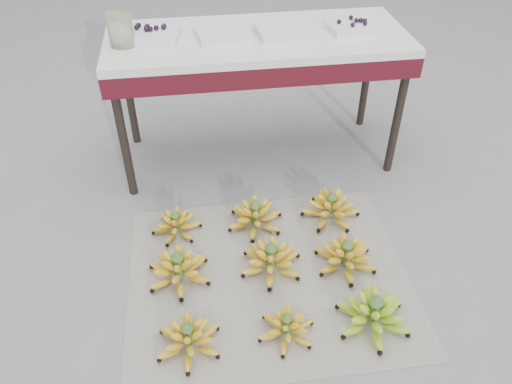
{
  "coord_description": "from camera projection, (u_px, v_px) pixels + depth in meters",
  "views": [
    {
      "loc": [
        -0.39,
        -1.42,
        1.72
      ],
      "look_at": [
        -0.13,
        0.33,
        0.29
      ],
      "focal_mm": 35.0,
      "sensor_mm": 36.0,
      "label": 1
    }
  ],
  "objects": [
    {
      "name": "bunch_mid_right",
      "position": [
        346.0,
        256.0,
        2.27
      ],
      "size": [
        0.36,
        0.36,
        0.17
      ],
      "rotation": [
        0.0,
        0.0,
        0.37
      ],
      "color": "yellow",
      "rests_on": "newspaper_mat"
    },
    {
      "name": "bunch_front_right",
      "position": [
        373.0,
        314.0,
        2.01
      ],
      "size": [
        0.36,
        0.36,
        0.19
      ],
      "rotation": [
        0.0,
        0.0,
        0.22
      ],
      "color": "#74B422",
      "rests_on": "newspaper_mat"
    },
    {
      "name": "bunch_back_left",
      "position": [
        176.0,
        224.0,
        2.44
      ],
      "size": [
        0.27,
        0.27,
        0.15
      ],
      "rotation": [
        0.0,
        0.0,
        -0.12
      ],
      "color": "yellow",
      "rests_on": "newspaper_mat"
    },
    {
      "name": "ground",
      "position": [
        295.0,
        285.0,
        2.22
      ],
      "size": [
        60.0,
        60.0,
        0.0
      ],
      "primitive_type": "plane",
      "color": "slate",
      "rests_on": "ground"
    },
    {
      "name": "bunch_mid_center",
      "position": [
        271.0,
        260.0,
        2.25
      ],
      "size": [
        0.33,
        0.33,
        0.18
      ],
      "rotation": [
        0.0,
        0.0,
        0.18
      ],
      "color": "yellow",
      "rests_on": "newspaper_mat"
    },
    {
      "name": "tray_left",
      "position": [
        223.0,
        34.0,
        2.49
      ],
      "size": [
        0.28,
        0.22,
        0.04
      ],
      "color": "silver",
      "rests_on": "vendor_table"
    },
    {
      "name": "tray_right",
      "position": [
        283.0,
        31.0,
        2.52
      ],
      "size": [
        0.28,
        0.22,
        0.04
      ],
      "color": "silver",
      "rests_on": "vendor_table"
    },
    {
      "name": "tray_far_right",
      "position": [
        352.0,
        27.0,
        2.56
      ],
      "size": [
        0.27,
        0.21,
        0.06
      ],
      "color": "silver",
      "rests_on": "vendor_table"
    },
    {
      "name": "bunch_back_right",
      "position": [
        331.0,
        208.0,
        2.52
      ],
      "size": [
        0.37,
        0.37,
        0.18
      ],
      "rotation": [
        0.0,
        0.0,
        0.38
      ],
      "color": "yellow",
      "rests_on": "newspaper_mat"
    },
    {
      "name": "bunch_mid_left",
      "position": [
        179.0,
        269.0,
        2.2
      ],
      "size": [
        0.35,
        0.35,
        0.18
      ],
      "rotation": [
        0.0,
        0.0,
        0.25
      ],
      "color": "yellow",
      "rests_on": "newspaper_mat"
    },
    {
      "name": "bunch_front_left",
      "position": [
        188.0,
        339.0,
        1.93
      ],
      "size": [
        0.32,
        0.32,
        0.16
      ],
      "rotation": [
        0.0,
        0.0,
        0.24
      ],
      "color": "yellow",
      "rests_on": "newspaper_mat"
    },
    {
      "name": "vendor_table",
      "position": [
        257.0,
        51.0,
        2.59
      ],
      "size": [
        1.55,
        0.62,
        0.74
      ],
      "color": "black",
      "rests_on": "ground"
    },
    {
      "name": "bunch_front_center",
      "position": [
        286.0,
        327.0,
        1.98
      ],
      "size": [
        0.27,
        0.27,
        0.14
      ],
      "rotation": [
        0.0,
        0.0,
        0.18
      ],
      "color": "yellow",
      "rests_on": "newspaper_mat"
    },
    {
      "name": "glass_jar",
      "position": [
        121.0,
        30.0,
        2.39
      ],
      "size": [
        0.15,
        0.15,
        0.15
      ],
      "primitive_type": "cylinder",
      "rotation": [
        0.0,
        0.0,
        -0.28
      ],
      "color": "beige",
      "rests_on": "vendor_table"
    },
    {
      "name": "bunch_back_center",
      "position": [
        255.0,
        216.0,
        2.48
      ],
      "size": [
        0.34,
        0.34,
        0.17
      ],
      "rotation": [
        0.0,
        0.0,
        0.26
      ],
      "color": "yellow",
      "rests_on": "newspaper_mat"
    },
    {
      "name": "tray_far_left",
      "position": [
        152.0,
        34.0,
        2.48
      ],
      "size": [
        0.3,
        0.25,
        0.07
      ],
      "color": "silver",
      "rests_on": "vendor_table"
    },
    {
      "name": "newspaper_mat",
      "position": [
        268.0,
        276.0,
        2.25
      ],
      "size": [
        1.26,
        1.06,
        0.01
      ],
      "primitive_type": "cube",
      "rotation": [
        0.0,
        0.0,
        -0.01
      ],
      "color": "white",
      "rests_on": "ground"
    }
  ]
}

